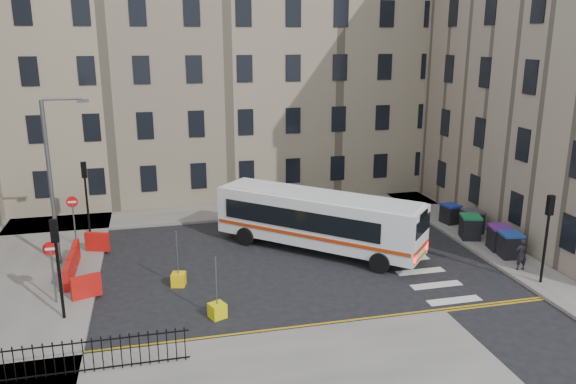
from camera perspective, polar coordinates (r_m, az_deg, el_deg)
name	(u,v)px	position (r m, az deg, el deg)	size (l,w,h in m)	color
ground	(324,257)	(29.01, 3.67, -6.66)	(120.00, 120.00, 0.00)	black
pavement_north	(193,215)	(35.97, -9.62, -2.31)	(36.00, 3.20, 0.15)	slate
pavement_east	(445,220)	(35.88, 15.63, -2.72)	(2.40, 26.00, 0.15)	slate
pavement_west	(34,274)	(29.36, -24.36, -7.64)	(6.00, 22.00, 0.15)	slate
terrace_north	(166,71)	(41.23, -12.30, 11.90)	(38.30, 10.80, 17.20)	gray
traffic_light_east	(548,225)	(27.36, 24.88, -3.09)	(0.28, 0.22, 4.10)	black
traffic_light_nw	(85,186)	(33.36, -19.88, 0.57)	(0.28, 0.22, 4.10)	black
traffic_light_sw	(57,254)	(23.41, -22.43, -5.81)	(0.28, 0.22, 4.10)	black
streetlamp	(50,181)	(28.84, -23.00, 1.05)	(0.50, 0.22, 8.14)	#595B5E
no_entry_north	(73,210)	(31.72, -21.01, -1.77)	(0.60, 0.08, 3.00)	#595B5E
no_entry_south	(52,260)	(25.16, -22.89, -6.34)	(0.60, 0.08, 3.00)	#595B5E
roadworks_barriers	(80,263)	(28.33, -20.36, -6.77)	(1.66, 6.26, 1.00)	red
iron_railings	(69,358)	(20.42, -21.38, -15.47)	(7.80, 0.04, 1.20)	black
bus	(318,219)	(29.40, 3.04, -2.72)	(9.84, 9.34, 3.02)	white
wheelie_bin_a	(510,245)	(30.57, 21.59, -4.98)	(1.18, 1.31, 1.28)	black
wheelie_bin_b	(499,238)	(31.40, 20.68, -4.36)	(1.21, 1.33, 1.28)	black
wheelie_bin_c	(470,227)	(32.61, 18.02, -3.37)	(1.34, 1.44, 1.31)	black
wheelie_bin_d	(472,221)	(33.71, 18.21, -2.81)	(1.06, 1.20, 1.28)	black
wheelie_bin_e	(450,214)	(34.96, 16.15, -2.12)	(1.07, 1.17, 1.14)	black
pedestrian	(521,254)	(29.05, 22.63, -5.86)	(0.57, 0.37, 1.56)	black
bollard_yellow	(179,279)	(26.21, -11.05, -8.70)	(0.60, 0.60, 0.60)	yellow
bollard_chevron	(217,310)	(23.18, -7.20, -11.86)	(0.60, 0.60, 0.60)	yellow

